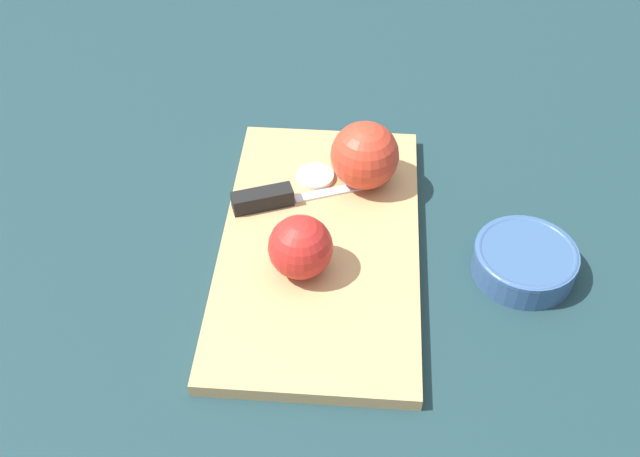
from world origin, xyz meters
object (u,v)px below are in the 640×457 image
apple_half_left (300,247)px  bowl (525,260)px  apple_half_right (365,155)px  knife (268,198)px

apple_half_left → bowl: 0.26m
apple_half_right → bowl: size_ratio=0.72×
knife → apple_half_right: bearing=3.7°
apple_half_left → knife: size_ratio=0.46×
bowl → apple_half_left: bearing=100.7°
apple_half_left → apple_half_right: 0.17m
apple_half_left → bowl: apple_half_left is taller
knife → bowl: (-0.05, -0.31, -0.01)m
apple_half_right → knife: bearing=127.6°
apple_half_left → knife: 0.12m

